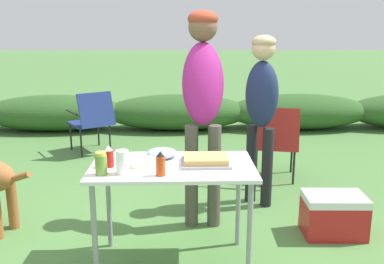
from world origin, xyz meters
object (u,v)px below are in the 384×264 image
Objects in this scene: mixing_bowl at (162,153)px; relish_jar at (101,164)px; folding_table at (173,176)px; plate_stack at (141,162)px; standing_person_in_gray_fleece at (262,101)px; food_tray at (206,160)px; camp_chair_green_behind_table at (92,119)px; camp_chair_near_hedge at (276,139)px; paper_cup_stack at (122,162)px; cooler_box at (334,215)px; standing_person_in_red_jacket at (203,89)px; hot_sauce_bottle at (161,164)px; ketchup_bottle at (109,157)px.

mixing_bowl is 1.48× the size of relish_jar.
plate_stack reaches higher than folding_table.
food_tray is at bearing -75.61° from standing_person_in_gray_fleece.
food_tray is 3.12m from camp_chair_green_behind_table.
camp_chair_green_behind_table is at bearing 111.65° from folding_table.
camp_chair_near_hedge is (0.86, 1.68, -0.30)m from food_tray.
camp_chair_near_hedge is (2.20, -1.13, 0.00)m from camp_chair_green_behind_table.
folding_table is 5.04× the size of mixing_bowl.
paper_cup_stack is 0.31× the size of cooler_box.
camp_chair_near_hedge is (1.52, 1.88, -0.34)m from relish_jar.
paper_cup_stack is 1.03× the size of relish_jar.
standing_person_in_red_jacket is at bearing 60.90° from mixing_bowl.
camp_chair_green_behind_table reaches higher than mixing_bowl.
folding_table is at bearing -176.85° from food_tray.
folding_table is at bearing -106.43° from standing_person_in_red_jacket.
cooler_box is at bearing 9.85° from mixing_bowl.
food_tray is at bearing 0.60° from plate_stack.
paper_cup_stack is 0.96× the size of hot_sauce_bottle.
food_tray is at bearing -90.00° from standing_person_in_red_jacket.
plate_stack is 0.25× the size of camp_chair_near_hedge.
standing_person_in_gray_fleece reaches higher than camp_chair_green_behind_table.
camp_chair_green_behind_table is (-1.12, 2.82, -0.20)m from folding_table.
mixing_bowl is 0.76m from standing_person_in_red_jacket.
hot_sauce_bottle is 2.25m from camp_chair_near_hedge.
relish_jar reaches higher than mixing_bowl.
ketchup_bottle is (-0.34, -0.21, 0.04)m from mixing_bowl.
hot_sauce_bottle is at bearing -9.85° from paper_cup_stack.
relish_jar is (-0.67, -0.20, 0.05)m from food_tray.
food_tray is 0.40× the size of camp_chair_green_behind_table.
paper_cup_stack reaches higher than camp_chair_near_hedge.
hot_sauce_bottle is 1.08× the size of relish_jar.
folding_table is 0.45m from ketchup_bottle.
standing_person_in_red_jacket is at bearing -89.35° from camp_chair_green_behind_table.
standing_person_in_red_jacket is (0.68, 0.94, 0.34)m from relish_jar.
ketchup_bottle reaches higher than mixing_bowl.
mixing_bowl is 0.40m from ketchup_bottle.
folding_table is 2.24× the size of cooler_box.
standing_person_in_red_jacket reaches higher than paper_cup_stack.
cooler_box is (1.04, -0.34, -0.98)m from standing_person_in_red_jacket.
standing_person_in_red_jacket is at bearing 49.80° from ketchup_bottle.
standing_person_in_red_jacket is at bearing -107.52° from standing_person_in_gray_fleece.
relish_jar reaches higher than camp_chair_green_behind_table.
standing_person_in_gray_fleece reaches higher than food_tray.
ketchup_bottle is 0.18× the size of camp_chair_near_hedge.
cooler_box is at bearing 24.75° from hot_sauce_bottle.
mixing_bowl is 1.26m from standing_person_in_gray_fleece.
mixing_bowl is 1.93m from camp_chair_near_hedge.
camp_chair_green_behind_table is (-0.81, 2.99, -0.35)m from paper_cup_stack.
folding_table is 0.50m from relish_jar.
camp_chair_green_behind_table is 1.00× the size of camp_chair_near_hedge.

